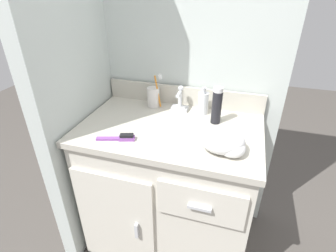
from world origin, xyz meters
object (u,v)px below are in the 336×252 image
(hairbrush, at_px, (121,138))
(hand_towel, at_px, (224,142))
(shaving_cream_can, at_px, (217,106))
(soap_dispenser, at_px, (203,102))
(toothbrush_cup, at_px, (154,97))

(hairbrush, relative_size, hand_towel, 0.90)
(shaving_cream_can, xyz_separation_m, hand_towel, (0.07, -0.24, -0.05))
(soap_dispenser, bearing_deg, hand_towel, -65.70)
(shaving_cream_can, xyz_separation_m, hairbrush, (-0.38, -0.29, -0.08))
(hairbrush, bearing_deg, hand_towel, -11.88)
(shaving_cream_can, relative_size, hairbrush, 1.08)
(shaving_cream_can, bearing_deg, hairbrush, -143.22)
(toothbrush_cup, distance_m, soap_dispenser, 0.28)
(shaving_cream_can, height_order, hand_towel, shaving_cream_can)
(soap_dispenser, relative_size, shaving_cream_can, 0.80)
(hairbrush, height_order, hand_towel, hand_towel)
(shaving_cream_can, bearing_deg, hand_towel, -74.42)
(toothbrush_cup, xyz_separation_m, hairbrush, (-0.02, -0.38, -0.05))
(shaving_cream_can, distance_m, hand_towel, 0.26)
(toothbrush_cup, relative_size, hairbrush, 1.13)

